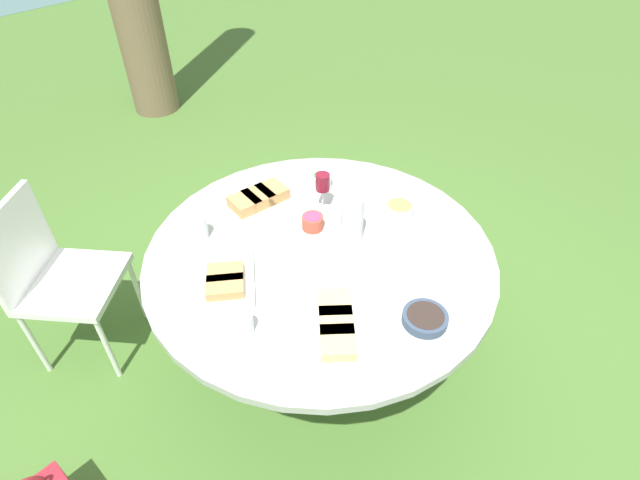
# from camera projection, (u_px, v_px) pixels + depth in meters

# --- Properties ---
(ground_plane) EXTENTS (40.00, 40.00, 0.00)m
(ground_plane) POSITION_uv_depth(u_px,v_px,m) (320.00, 357.00, 2.62)
(ground_plane) COLOR #446B2B
(dining_table) EXTENTS (1.48, 1.48, 0.76)m
(dining_table) POSITION_uv_depth(u_px,v_px,m) (320.00, 266.00, 2.18)
(dining_table) COLOR #4C4C51
(dining_table) RESTS_ON ground_plane
(chair_near_left) EXTENTS (0.61, 0.60, 0.89)m
(chair_near_left) POSITION_uv_depth(u_px,v_px,m) (52.00, 271.00, 2.36)
(chair_near_left) COLOR silver
(chair_near_left) RESTS_ON ground_plane
(water_pitcher) EXTENTS (0.10, 0.10, 0.21)m
(water_pitcher) POSITION_uv_depth(u_px,v_px,m) (352.00, 218.00, 2.12)
(water_pitcher) COLOR silver
(water_pitcher) RESTS_ON dining_table
(wine_glass) EXTENTS (0.06, 0.06, 0.19)m
(wine_glass) POSITION_uv_depth(u_px,v_px,m) (323.00, 184.00, 2.25)
(wine_glass) COLOR silver
(wine_glass) RESTS_ON dining_table
(platter_bread_main) EXTENTS (0.36, 0.25, 0.07)m
(platter_bread_main) POSITION_uv_depth(u_px,v_px,m) (259.00, 200.00, 2.33)
(platter_bread_main) COLOR white
(platter_bread_main) RESTS_ON dining_table
(platter_charcuterie) EXTENTS (0.40, 0.40, 0.06)m
(platter_charcuterie) POSITION_uv_depth(u_px,v_px,m) (336.00, 326.00, 1.77)
(platter_charcuterie) COLOR white
(platter_charcuterie) RESTS_ON dining_table
(platter_sandwich_side) EXTENTS (0.36, 0.37, 0.06)m
(platter_sandwich_side) POSITION_uv_depth(u_px,v_px,m) (226.00, 280.00, 1.95)
(platter_sandwich_side) COLOR white
(platter_sandwich_side) RESTS_ON dining_table
(bowl_fries) EXTENTS (0.14, 0.14, 0.05)m
(bowl_fries) POSITION_uv_depth(u_px,v_px,m) (399.00, 209.00, 2.29)
(bowl_fries) COLOR silver
(bowl_fries) RESTS_ON dining_table
(bowl_salad) EXTENTS (0.10, 0.10, 0.07)m
(bowl_salad) POSITION_uv_depth(u_px,v_px,m) (322.00, 180.00, 2.45)
(bowl_salad) COLOR silver
(bowl_salad) RESTS_ON dining_table
(bowl_olives) EXTENTS (0.17, 0.17, 0.04)m
(bowl_olives) POSITION_uv_depth(u_px,v_px,m) (425.00, 318.00, 1.81)
(bowl_olives) COLOR #334256
(bowl_olives) RESTS_ON dining_table
(bowl_dip_red) EXTENTS (0.09, 0.09, 0.07)m
(bowl_dip_red) POSITION_uv_depth(u_px,v_px,m) (313.00, 221.00, 2.21)
(bowl_dip_red) COLOR #B74733
(bowl_dip_red) RESTS_ON dining_table
(cup_water_near) EXTENTS (0.08, 0.08, 0.11)m
(cup_water_near) POSITION_uv_depth(u_px,v_px,m) (198.00, 228.00, 2.15)
(cup_water_near) COLOR silver
(cup_water_near) RESTS_ON dining_table
(cup_water_far) EXTENTS (0.07, 0.07, 0.08)m
(cup_water_far) POSITION_uv_depth(u_px,v_px,m) (244.00, 323.00, 1.77)
(cup_water_far) COLOR silver
(cup_water_far) RESTS_ON dining_table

